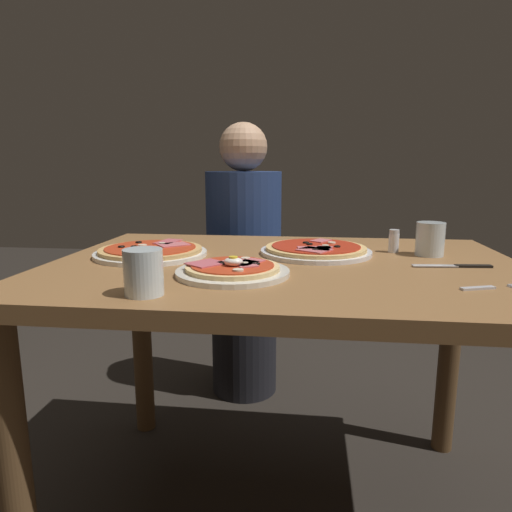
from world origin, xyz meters
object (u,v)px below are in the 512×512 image
(pizza_across_left, at_px, (151,251))
(salt_shaker, at_px, (394,241))
(water_glass_near, at_px, (144,275))
(knife, at_px, (458,266))
(dining_table, at_px, (284,303))
(diner_person, at_px, (244,269))
(pizza_foreground, at_px, (233,270))
(water_glass_far, at_px, (430,241))
(fork, at_px, (490,287))
(pizza_across_right, at_px, (316,250))

(pizza_across_left, bearing_deg, salt_shaker, 11.01)
(water_glass_near, relative_size, knife, 0.47)
(pizza_across_left, bearing_deg, dining_table, -5.80)
(knife, xyz_separation_m, diner_person, (-0.65, 0.75, -0.20))
(dining_table, distance_m, pizza_foreground, 0.23)
(dining_table, xyz_separation_m, knife, (0.43, -0.01, 0.12))
(pizza_foreground, xyz_separation_m, knife, (0.55, 0.15, -0.01))
(water_glass_far, height_order, fork, water_glass_far)
(dining_table, distance_m, diner_person, 0.77)
(pizza_across_right, distance_m, water_glass_far, 0.32)
(pizza_foreground, height_order, pizza_across_left, pizza_foreground)
(water_glass_near, distance_m, diner_person, 1.10)
(fork, relative_size, diner_person, 0.13)
(fork, bearing_deg, dining_table, 153.76)
(water_glass_far, height_order, diner_person, diner_person)
(water_glass_far, bearing_deg, salt_shaker, 158.06)
(pizza_across_left, bearing_deg, knife, -3.57)
(pizza_across_left, height_order, pizza_across_right, same)
(water_glass_near, xyz_separation_m, fork, (0.69, 0.13, -0.04))
(fork, bearing_deg, diner_person, 124.60)
(pizza_foreground, xyz_separation_m, water_glass_near, (-0.14, -0.18, 0.03))
(dining_table, relative_size, salt_shaker, 18.36)
(fork, distance_m, salt_shaker, 0.41)
(pizza_across_left, distance_m, pizza_across_right, 0.47)
(fork, bearing_deg, pizza_across_left, 162.73)
(knife, bearing_deg, diner_person, 131.15)
(pizza_foreground, height_order, water_glass_far, water_glass_far)
(knife, bearing_deg, salt_shaker, 124.29)
(pizza_across_left, relative_size, pizza_across_right, 0.99)
(water_glass_near, relative_size, fork, 0.59)
(pizza_across_left, height_order, salt_shaker, salt_shaker)
(dining_table, distance_m, water_glass_near, 0.46)
(salt_shaker, height_order, diner_person, diner_person)
(pizza_across_left, distance_m, knife, 0.82)
(water_glass_far, xyz_separation_m, diner_person, (-0.62, 0.60, -0.23))
(pizza_across_left, xyz_separation_m, salt_shaker, (0.69, 0.13, 0.02))
(fork, relative_size, salt_shaker, 2.30)
(pizza_foreground, xyz_separation_m, diner_person, (-0.11, 0.89, -0.21))
(diner_person, bearing_deg, pizza_foreground, 96.78)
(water_glass_near, relative_size, diner_person, 0.08)
(pizza_across_left, relative_size, knife, 1.61)
(pizza_across_right, xyz_separation_m, diner_person, (-0.30, 0.62, -0.21))
(pizza_foreground, distance_m, diner_person, 0.92)
(water_glass_far, bearing_deg, pizza_across_left, -172.94)
(knife, distance_m, diner_person, 1.01)
(dining_table, distance_m, pizza_across_right, 0.19)
(fork, bearing_deg, pizza_across_right, 136.72)
(fork, height_order, diner_person, diner_person)
(water_glass_far, bearing_deg, knife, -77.14)
(pizza_across_left, height_order, water_glass_far, water_glass_far)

